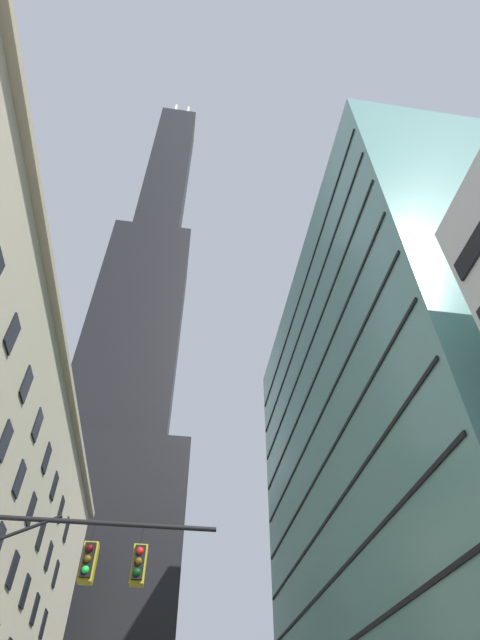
{
  "coord_description": "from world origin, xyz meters",
  "views": [
    {
      "loc": [
        -0.77,
        -9.92,
        1.34
      ],
      "look_at": [
        3.03,
        15.84,
        26.64
      ],
      "focal_mm": 27.46,
      "sensor_mm": 36.0,
      "label": 1
    }
  ],
  "objects": [
    {
      "name": "traffic_signal_mast",
      "position": [
        -3.92,
        4.99,
        5.22
      ],
      "size": [
        7.78,
        0.63,
        7.15
      ],
      "color": "black",
      "rests_on": "sidewalk_left"
    },
    {
      "name": "dark_skyscraper",
      "position": [
        -12.69,
        79.73,
        65.4
      ],
      "size": [
        29.0,
        29.0,
        214.28
      ],
      "color": "black",
      "rests_on": "ground"
    },
    {
      "name": "glass_office_midrise",
      "position": [
        18.54,
        26.05,
        22.55
      ],
      "size": [
        15.18,
        40.81,
        45.1
      ],
      "color": "slate",
      "rests_on": "ground"
    }
  ]
}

